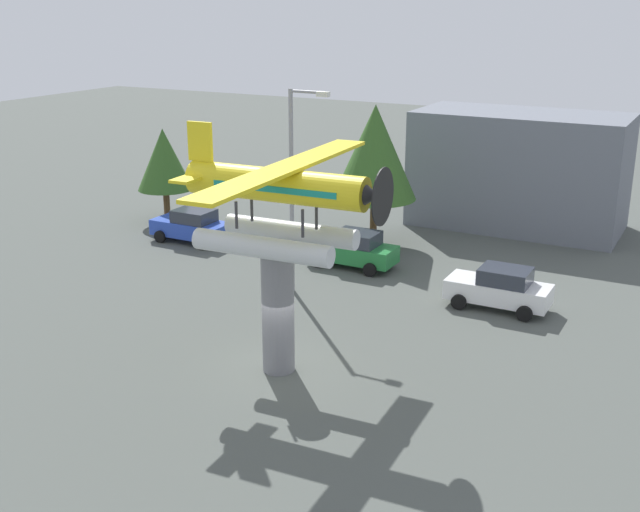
{
  "coord_description": "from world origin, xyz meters",
  "views": [
    {
      "loc": [
        12.89,
        -21.09,
        12.12
      ],
      "look_at": [
        0.0,
        3.0,
        3.26
      ],
      "focal_mm": 44.36,
      "sensor_mm": 36.0,
      "label": 1
    }
  ],
  "objects_px": {
    "storefront_building": "(519,170)",
    "streetlight_primary": "(295,179)",
    "tree_east": "(375,152)",
    "car_near_blue": "(192,226)",
    "car_far_white": "(500,288)",
    "display_pedestal": "(278,311)",
    "floatplane_monument": "(280,200)",
    "tree_west": "(164,159)",
    "car_mid_green": "(353,249)"
  },
  "relations": [
    {
      "from": "display_pedestal",
      "to": "floatplane_monument",
      "type": "bearing_deg",
      "value": 2.97
    },
    {
      "from": "display_pedestal",
      "to": "tree_east",
      "type": "height_order",
      "value": "tree_east"
    },
    {
      "from": "car_far_white",
      "to": "car_near_blue",
      "type": "bearing_deg",
      "value": -5.63
    },
    {
      "from": "car_near_blue",
      "to": "tree_east",
      "type": "height_order",
      "value": "tree_east"
    },
    {
      "from": "display_pedestal",
      "to": "tree_west",
      "type": "relative_size",
      "value": 0.81
    },
    {
      "from": "display_pedestal",
      "to": "streetlight_primary",
      "type": "bearing_deg",
      "value": 115.34
    },
    {
      "from": "display_pedestal",
      "to": "storefront_building",
      "type": "xyz_separation_m",
      "value": [
        2.33,
        22.0,
        1.0
      ]
    },
    {
      "from": "car_far_white",
      "to": "tree_west",
      "type": "distance_m",
      "value": 21.14
    },
    {
      "from": "car_mid_green",
      "to": "car_far_white",
      "type": "relative_size",
      "value": 1.0
    },
    {
      "from": "floatplane_monument",
      "to": "tree_west",
      "type": "height_order",
      "value": "floatplane_monument"
    },
    {
      "from": "display_pedestal",
      "to": "tree_west",
      "type": "height_order",
      "value": "tree_west"
    },
    {
      "from": "display_pedestal",
      "to": "streetlight_primary",
      "type": "distance_m",
      "value": 8.23
    },
    {
      "from": "streetlight_primary",
      "to": "tree_east",
      "type": "height_order",
      "value": "streetlight_primary"
    },
    {
      "from": "floatplane_monument",
      "to": "car_near_blue",
      "type": "relative_size",
      "value": 2.49
    },
    {
      "from": "tree_east",
      "to": "car_near_blue",
      "type": "bearing_deg",
      "value": -155.41
    },
    {
      "from": "car_far_white",
      "to": "storefront_building",
      "type": "distance_m",
      "value": 13.31
    },
    {
      "from": "floatplane_monument",
      "to": "car_near_blue",
      "type": "bearing_deg",
      "value": 134.82
    },
    {
      "from": "car_near_blue",
      "to": "car_mid_green",
      "type": "relative_size",
      "value": 1.0
    },
    {
      "from": "car_near_blue",
      "to": "tree_west",
      "type": "distance_m",
      "value": 5.22
    },
    {
      "from": "car_far_white",
      "to": "tree_east",
      "type": "relative_size",
      "value": 0.58
    },
    {
      "from": "car_near_blue",
      "to": "streetlight_primary",
      "type": "distance_m",
      "value": 10.23
    },
    {
      "from": "car_near_blue",
      "to": "car_far_white",
      "type": "height_order",
      "value": "same"
    },
    {
      "from": "tree_east",
      "to": "display_pedestal",
      "type": "bearing_deg",
      "value": -77.84
    },
    {
      "from": "car_near_blue",
      "to": "display_pedestal",
      "type": "bearing_deg",
      "value": 137.46
    },
    {
      "from": "car_mid_green",
      "to": "storefront_building",
      "type": "relative_size",
      "value": 0.37
    },
    {
      "from": "tree_west",
      "to": "floatplane_monument",
      "type": "bearing_deg",
      "value": -40.59
    },
    {
      "from": "storefront_building",
      "to": "tree_east",
      "type": "height_order",
      "value": "tree_east"
    },
    {
      "from": "display_pedestal",
      "to": "car_mid_green",
      "type": "xyz_separation_m",
      "value": [
        -2.56,
        11.16,
        -1.29
      ]
    },
    {
      "from": "display_pedestal",
      "to": "storefront_building",
      "type": "distance_m",
      "value": 22.15
    },
    {
      "from": "car_near_blue",
      "to": "streetlight_primary",
      "type": "xyz_separation_m",
      "value": [
        8.52,
        -3.87,
        4.13
      ]
    },
    {
      "from": "display_pedestal",
      "to": "floatplane_monument",
      "type": "height_order",
      "value": "floatplane_monument"
    },
    {
      "from": "tree_west",
      "to": "tree_east",
      "type": "distance_m",
      "value": 12.43
    },
    {
      "from": "display_pedestal",
      "to": "car_mid_green",
      "type": "bearing_deg",
      "value": 102.94
    },
    {
      "from": "car_far_white",
      "to": "tree_east",
      "type": "distance_m",
      "value": 10.75
    },
    {
      "from": "car_near_blue",
      "to": "car_mid_green",
      "type": "height_order",
      "value": "same"
    },
    {
      "from": "display_pedestal",
      "to": "car_near_blue",
      "type": "bearing_deg",
      "value": 137.46
    },
    {
      "from": "car_far_white",
      "to": "streetlight_primary",
      "type": "relative_size",
      "value": 0.48
    },
    {
      "from": "storefront_building",
      "to": "streetlight_primary",
      "type": "bearing_deg",
      "value": -110.55
    },
    {
      "from": "floatplane_monument",
      "to": "display_pedestal",
      "type": "bearing_deg",
      "value": 180.0
    },
    {
      "from": "display_pedestal",
      "to": "car_near_blue",
      "type": "xyz_separation_m",
      "value": [
        -11.82,
        10.85,
        -1.29
      ]
    },
    {
      "from": "floatplane_monument",
      "to": "tree_east",
      "type": "relative_size",
      "value": 1.44
    },
    {
      "from": "floatplane_monument",
      "to": "car_mid_green",
      "type": "height_order",
      "value": "floatplane_monument"
    },
    {
      "from": "tree_west",
      "to": "storefront_building",
      "type": "bearing_deg",
      "value": 25.83
    },
    {
      "from": "tree_west",
      "to": "car_near_blue",
      "type": "bearing_deg",
      "value": -34.7
    },
    {
      "from": "tree_east",
      "to": "tree_west",
      "type": "bearing_deg",
      "value": -173.41
    },
    {
      "from": "car_far_white",
      "to": "storefront_building",
      "type": "bearing_deg",
      "value": -77.94
    },
    {
      "from": "tree_west",
      "to": "tree_east",
      "type": "relative_size",
      "value": 0.74
    },
    {
      "from": "streetlight_primary",
      "to": "tree_west",
      "type": "relative_size",
      "value": 1.63
    },
    {
      "from": "streetlight_primary",
      "to": "storefront_building",
      "type": "relative_size",
      "value": 0.77
    },
    {
      "from": "car_far_white",
      "to": "storefront_building",
      "type": "height_order",
      "value": "storefront_building"
    }
  ]
}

